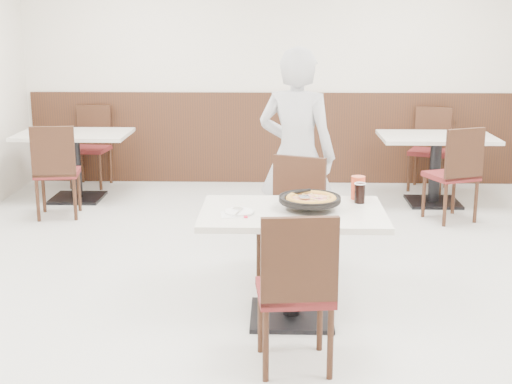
{
  "coord_description": "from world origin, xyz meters",
  "views": [
    {
      "loc": [
        0.03,
        -5.07,
        1.97
      ],
      "look_at": [
        -0.11,
        -0.3,
        0.8
      ],
      "focal_mm": 50.0,
      "sensor_mm": 36.0,
      "label": 1
    }
  ],
  "objects_px": {
    "bg_chair_right_far": "(429,150)",
    "bg_table_left": "(76,166)",
    "chair_far": "(290,223)",
    "pizza": "(311,201)",
    "bg_chair_left_near": "(57,170)",
    "bg_chair_right_near": "(451,173)",
    "pizza_pan": "(310,203)",
    "cola_glass": "(360,194)",
    "side_plate": "(239,212)",
    "bg_chair_left_far": "(90,147)",
    "bg_table_right": "(435,170)",
    "main_table": "(292,265)",
    "diner_person": "(297,156)",
    "red_cup": "(358,188)",
    "chair_near": "(295,288)"
  },
  "relations": [
    {
      "from": "main_table",
      "to": "pizza_pan",
      "type": "height_order",
      "value": "pizza_pan"
    },
    {
      "from": "pizza",
      "to": "bg_chair_right_far",
      "type": "bearing_deg",
      "value": 67.48
    },
    {
      "from": "main_table",
      "to": "chair_near",
      "type": "bearing_deg",
      "value": -89.95
    },
    {
      "from": "main_table",
      "to": "chair_far",
      "type": "height_order",
      "value": "chair_far"
    },
    {
      "from": "chair_far",
      "to": "pizza",
      "type": "bearing_deg",
      "value": 122.09
    },
    {
      "from": "chair_far",
      "to": "bg_chair_left_near",
      "type": "distance_m",
      "value": 2.95
    },
    {
      "from": "main_table",
      "to": "bg_chair_right_near",
      "type": "bearing_deg",
      "value": 56.48
    },
    {
      "from": "chair_far",
      "to": "pizza_pan",
      "type": "distance_m",
      "value": 0.7
    },
    {
      "from": "bg_table_left",
      "to": "bg_chair_right_near",
      "type": "relative_size",
      "value": 1.26
    },
    {
      "from": "bg_chair_right_far",
      "to": "bg_table_left",
      "type": "bearing_deg",
      "value": 30.73
    },
    {
      "from": "pizza",
      "to": "bg_table_right",
      "type": "distance_m",
      "value": 3.45
    },
    {
      "from": "bg_table_left",
      "to": "main_table",
      "type": "bearing_deg",
      "value": -53.61
    },
    {
      "from": "chair_near",
      "to": "bg_chair_left_near",
      "type": "distance_m",
      "value": 3.91
    },
    {
      "from": "chair_far",
      "to": "pizza",
      "type": "relative_size",
      "value": 2.89
    },
    {
      "from": "pizza",
      "to": "red_cup",
      "type": "bearing_deg",
      "value": 42.59
    },
    {
      "from": "bg_table_right",
      "to": "pizza_pan",
      "type": "bearing_deg",
      "value": -116.0
    },
    {
      "from": "bg_table_right",
      "to": "diner_person",
      "type": "bearing_deg",
      "value": -129.25
    },
    {
      "from": "bg_table_left",
      "to": "bg_chair_right_far",
      "type": "bearing_deg",
      "value": 8.21
    },
    {
      "from": "side_plate",
      "to": "bg_chair_left_far",
      "type": "height_order",
      "value": "bg_chair_left_far"
    },
    {
      "from": "red_cup",
      "to": "bg_table_left",
      "type": "distance_m",
      "value": 4.0
    },
    {
      "from": "chair_near",
      "to": "pizza",
      "type": "distance_m",
      "value": 0.77
    },
    {
      "from": "side_plate",
      "to": "bg_chair_left_far",
      "type": "distance_m",
      "value": 4.37
    },
    {
      "from": "pizza",
      "to": "bg_chair_left_far",
      "type": "relative_size",
      "value": 0.35
    },
    {
      "from": "bg_table_left",
      "to": "bg_chair_left_near",
      "type": "distance_m",
      "value": 0.7
    },
    {
      "from": "main_table",
      "to": "bg_table_left",
      "type": "height_order",
      "value": "same"
    },
    {
      "from": "bg_table_right",
      "to": "chair_far",
      "type": "bearing_deg",
      "value": -123.31
    },
    {
      "from": "bg_chair_left_near",
      "to": "main_table",
      "type": "bearing_deg",
      "value": -55.67
    },
    {
      "from": "side_plate",
      "to": "diner_person",
      "type": "height_order",
      "value": "diner_person"
    },
    {
      "from": "side_plate",
      "to": "bg_table_left",
      "type": "distance_m",
      "value": 3.82
    },
    {
      "from": "bg_chair_left_far",
      "to": "bg_chair_right_near",
      "type": "bearing_deg",
      "value": 167.22
    },
    {
      "from": "main_table",
      "to": "bg_chair_left_near",
      "type": "height_order",
      "value": "bg_chair_left_near"
    },
    {
      "from": "red_cup",
      "to": "bg_chair_right_near",
      "type": "distance_m",
      "value": 2.45
    },
    {
      "from": "red_cup",
      "to": "bg_table_right",
      "type": "bearing_deg",
      "value": 67.52
    },
    {
      "from": "pizza_pan",
      "to": "cola_glass",
      "type": "distance_m",
      "value": 0.39
    },
    {
      "from": "chair_far",
      "to": "pizza_pan",
      "type": "bearing_deg",
      "value": 121.73
    },
    {
      "from": "bg_chair_left_far",
      "to": "bg_chair_right_near",
      "type": "xyz_separation_m",
      "value": [
        3.95,
        -1.36,
        0.0
      ]
    },
    {
      "from": "diner_person",
      "to": "bg_table_right",
      "type": "relative_size",
      "value": 1.47
    },
    {
      "from": "chair_far",
      "to": "red_cup",
      "type": "height_order",
      "value": "chair_far"
    },
    {
      "from": "side_plate",
      "to": "diner_person",
      "type": "bearing_deg",
      "value": 72.56
    },
    {
      "from": "diner_person",
      "to": "cola_glass",
      "type": "bearing_deg",
      "value": 131.16
    },
    {
      "from": "chair_near",
      "to": "bg_chair_left_near",
      "type": "xyz_separation_m",
      "value": [
        -2.32,
        3.14,
        0.0
      ]
    },
    {
      "from": "bg_chair_left_near",
      "to": "bg_chair_right_near",
      "type": "height_order",
      "value": "same"
    },
    {
      "from": "chair_far",
      "to": "bg_chair_left_far",
      "type": "height_order",
      "value": "same"
    },
    {
      "from": "side_plate",
      "to": "bg_chair_right_near",
      "type": "distance_m",
      "value": 3.21
    },
    {
      "from": "chair_near",
      "to": "bg_chair_left_near",
      "type": "height_order",
      "value": "same"
    },
    {
      "from": "bg_chair_right_far",
      "to": "main_table",
      "type": "bearing_deg",
      "value": 88.5
    },
    {
      "from": "diner_person",
      "to": "bg_chair_left_near",
      "type": "relative_size",
      "value": 1.85
    },
    {
      "from": "chair_far",
      "to": "cola_glass",
      "type": "distance_m",
      "value": 0.72
    },
    {
      "from": "side_plate",
      "to": "bg_chair_left_far",
      "type": "relative_size",
      "value": 0.2
    },
    {
      "from": "cola_glass",
      "to": "bg_chair_right_near",
      "type": "distance_m",
      "value": 2.54
    }
  ]
}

